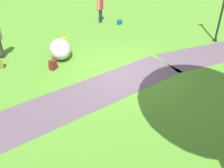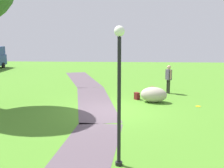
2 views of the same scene
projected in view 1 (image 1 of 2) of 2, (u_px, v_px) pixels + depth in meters
name	position (u px, v px, depth m)	size (l,w,h in m)	color
ground_plane	(121.00, 70.00, 10.10)	(48.00, 48.00, 0.00)	#488025
footpath_segment_mid	(86.00, 96.00, 8.59)	(8.20, 3.26, 0.01)	#53454E
lawn_boulder	(60.00, 49.00, 10.82)	(1.18, 1.56, 0.83)	#A79C8C
woman_with_handbag	(100.00, 7.00, 14.51)	(0.43, 0.42, 1.59)	#1F212E
handbag_on_grass	(120.00, 22.00, 14.62)	(0.34, 0.32, 0.31)	navy
backpack_by_boulder	(53.00, 65.00, 10.07)	(0.35, 0.35, 0.40)	maroon
frisbee_on_grass	(65.00, 37.00, 12.99)	(0.26, 0.26, 0.02)	gold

